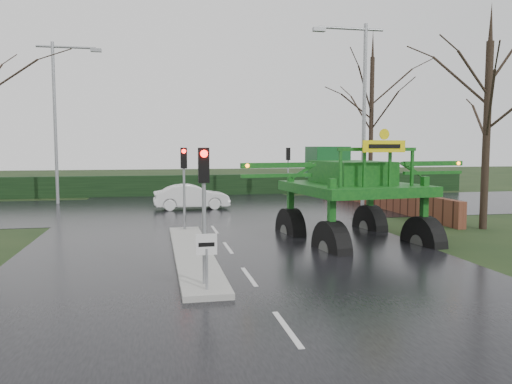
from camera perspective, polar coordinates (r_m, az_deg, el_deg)
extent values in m
plane|color=black|center=(13.77, -0.82, -9.73)|extent=(140.00, 140.00, 0.00)
cube|color=black|center=(23.48, -5.34, -3.55)|extent=(14.00, 80.00, 0.02)
cube|color=black|center=(29.40, -6.59, -1.81)|extent=(80.00, 12.00, 0.02)
cube|color=gray|center=(16.49, -7.24, -6.99)|extent=(1.20, 10.00, 0.16)
cube|color=black|center=(37.27, -7.65, 0.78)|extent=(44.00, 0.90, 1.50)
cube|color=#592D1E|center=(31.97, 12.50, -0.28)|extent=(0.40, 20.00, 1.20)
cylinder|color=gray|center=(11.99, -5.66, -8.80)|extent=(0.07, 0.07, 1.00)
cube|color=silver|center=(11.86, -5.69, -5.99)|extent=(0.50, 0.04, 0.50)
cube|color=black|center=(11.84, -5.68, -6.00)|extent=(0.38, 0.01, 0.10)
cylinder|color=gray|center=(12.27, -5.94, -3.25)|extent=(0.10, 0.10, 3.50)
cube|color=black|center=(12.15, -6.00, 3.06)|extent=(0.26, 0.22, 0.85)
sphere|color=#FF0C07|center=(12.01, -5.96, 4.38)|extent=(0.18, 0.18, 0.18)
cylinder|color=gray|center=(20.69, -8.22, 0.12)|extent=(0.10, 0.10, 3.50)
cube|color=black|center=(20.62, -8.26, 3.86)|extent=(0.26, 0.22, 0.85)
sphere|color=#FF0C07|center=(20.49, -8.25, 4.64)|extent=(0.18, 0.18, 0.18)
cylinder|color=gray|center=(34.32, 3.68, 2.12)|extent=(0.10, 0.10, 3.50)
cube|color=black|center=(34.28, 3.70, 4.37)|extent=(0.26, 0.22, 0.85)
sphere|color=#FF0C07|center=(34.40, 3.64, 4.84)|extent=(0.18, 0.18, 0.18)
cylinder|color=gray|center=(27.41, 12.24, 8.06)|extent=(0.20, 0.20, 10.00)
cylinder|color=gray|center=(27.76, 10.84, 17.86)|extent=(3.52, 0.14, 0.14)
cube|color=gray|center=(27.14, 7.22, 17.95)|extent=(0.65, 0.30, 0.20)
cylinder|color=gray|center=(33.67, -21.97, 7.24)|extent=(0.20, 0.20, 10.00)
cylinder|color=gray|center=(34.06, -20.88, 15.21)|extent=(3.52, 0.14, 0.14)
cube|color=gray|center=(33.82, -17.82, 15.17)|extent=(0.65, 0.30, 0.20)
cylinder|color=black|center=(23.65, 24.84, 5.78)|extent=(0.32, 0.32, 8.00)
cone|color=black|center=(24.19, 25.27, 16.82)|extent=(0.24, 0.24, 2.00)
cylinder|color=black|center=(37.46, 13.03, 7.22)|extent=(0.32, 0.32, 10.00)
cone|color=black|center=(38.13, 13.21, 15.96)|extent=(0.24, 0.24, 2.50)
cylinder|color=black|center=(18.20, 0.72, -2.77)|extent=(0.81, 2.12, 2.07)
cylinder|color=#595B56|center=(18.20, 0.72, -2.77)|extent=(0.69, 0.79, 0.72)
cube|color=#0B4012|center=(18.07, 0.72, 1.30)|extent=(0.25, 0.25, 2.38)
cylinder|color=black|center=(19.71, 11.03, -2.26)|extent=(0.81, 2.12, 2.07)
cylinder|color=#595B56|center=(19.71, 11.03, -2.26)|extent=(0.69, 0.79, 0.72)
cube|color=#0B4012|center=(19.59, 11.09, 1.50)|extent=(0.25, 0.25, 2.38)
cylinder|color=black|center=(14.77, 5.40, -4.64)|extent=(0.81, 2.12, 2.07)
cylinder|color=#595B56|center=(14.77, 5.40, -4.64)|extent=(0.69, 0.79, 0.72)
cube|color=#0B4012|center=(14.60, 5.45, 0.37)|extent=(0.25, 0.25, 2.38)
cylinder|color=black|center=(16.59, 17.31, -3.77)|extent=(0.81, 2.12, 2.07)
cylinder|color=#595B56|center=(16.59, 17.31, -3.77)|extent=(0.69, 0.79, 0.72)
cube|color=#0B4012|center=(16.45, 17.43, 0.69)|extent=(0.25, 0.25, 2.38)
cube|color=#0B4012|center=(17.04, 8.71, 3.27)|extent=(4.89, 5.44, 0.36)
cube|color=#0B4012|center=(17.22, 8.43, 5.19)|extent=(2.62, 3.35, 0.93)
cube|color=#10461E|center=(19.10, 5.65, 6.29)|extent=(1.69, 1.41, 1.35)
cube|color=#0B4012|center=(15.61, 11.56, 8.58)|extent=(3.10, 0.48, 0.12)
cube|color=#0B4012|center=(15.43, -1.65, 6.61)|extent=(2.69, 0.50, 0.19)
sphere|color=orange|center=(15.04, -5.73, 6.62)|extent=(0.14, 0.14, 0.14)
cube|color=#0B4012|center=(18.43, 18.62, 6.10)|extent=(2.69, 0.50, 0.19)
sphere|color=orange|center=(19.05, 21.57, 5.97)|extent=(0.14, 0.14, 0.14)
cube|color=yellow|center=(15.25, 12.35, 9.04)|extent=(1.65, 0.25, 0.41)
cube|color=black|center=(15.25, 12.35, 9.04)|extent=(1.23, 0.15, 0.14)
cylinder|color=yellow|center=(15.29, 12.38, 10.59)|extent=(0.37, 0.08, 0.37)
imported|color=white|center=(28.85, -7.36, -1.97)|extent=(4.33, 1.66, 1.41)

